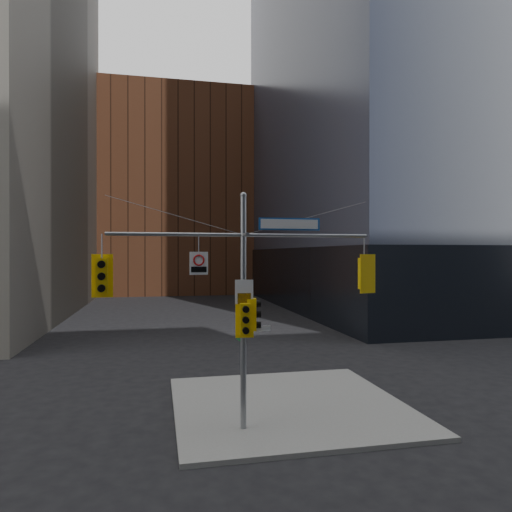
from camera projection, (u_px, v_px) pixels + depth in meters
name	position (u px, v px, depth m)	size (l,w,h in m)	color
ground	(257.00, 463.00, 11.83)	(160.00, 160.00, 0.00)	black
sidewalk_corner	(288.00, 405.00, 16.17)	(8.00, 8.00, 0.15)	gray
podium_ne	(448.00, 277.00, 48.99)	(36.40, 36.40, 6.00)	black
brick_midrise	(175.00, 197.00, 68.48)	(26.00, 20.00, 28.00)	brown
signal_assembly	(243.00, 287.00, 13.76)	(8.00, 0.80, 7.30)	gray
traffic_light_west_arm	(102.00, 276.00, 12.92)	(0.60, 0.48, 1.25)	yellow
traffic_light_east_arm	(364.00, 273.00, 14.59)	(0.58, 0.54, 1.24)	yellow
traffic_light_pole_side	(254.00, 314.00, 13.84)	(0.40, 0.34, 0.97)	yellow
traffic_light_pole_front	(245.00, 319.00, 13.51)	(0.55, 0.45, 1.16)	yellow
street_sign_blade	(290.00, 224.00, 14.06)	(1.95, 0.07, 0.38)	#11479F
regulatory_sign_arm	(199.00, 263.00, 13.46)	(0.54, 0.06, 0.68)	silver
regulatory_sign_pole	(244.00, 292.00, 13.65)	(0.55, 0.05, 0.73)	silver
street_blade_ew	(258.00, 329.00, 13.87)	(0.81, 0.14, 0.16)	silver
street_blade_ns	(241.00, 339.00, 14.22)	(0.14, 0.83, 0.17)	#145926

